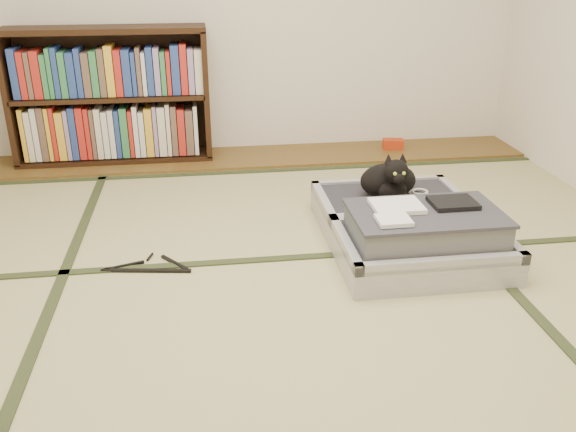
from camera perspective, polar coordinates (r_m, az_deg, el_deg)
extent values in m
plane|color=#C9C686|center=(2.64, 0.00, -8.07)|extent=(4.50, 4.50, 0.00)
cube|color=brown|center=(4.45, -3.66, 5.51)|extent=(4.00, 0.50, 0.02)
cube|color=#B32E0E|center=(4.67, 9.80, 6.66)|extent=(0.16, 0.12, 0.07)
cube|color=#2D381E|center=(2.70, -21.77, -9.00)|extent=(0.05, 4.50, 0.01)
cube|color=#2D381E|center=(2.93, 19.88, -6.08)|extent=(0.05, 4.50, 0.01)
cube|color=#2D381E|center=(2.98, -1.09, -4.02)|extent=(4.00, 0.05, 0.01)
cube|color=#2D381E|center=(4.17, -3.31, 4.18)|extent=(4.00, 0.05, 0.01)
cube|color=black|center=(4.57, -24.43, 9.93)|extent=(0.04, 0.31, 0.86)
cube|color=black|center=(4.39, -7.66, 11.32)|extent=(0.04, 0.31, 0.86)
cube|color=black|center=(4.54, -15.61, 5.32)|extent=(1.34, 0.31, 0.04)
cube|color=black|center=(4.36, -16.90, 16.35)|extent=(1.34, 0.31, 0.04)
cube|color=black|center=(4.43, -16.23, 10.70)|extent=(1.28, 0.31, 0.03)
cube|color=black|center=(4.57, -16.02, 11.12)|extent=(1.34, 0.02, 0.86)
cube|color=gray|center=(4.46, -15.94, 7.92)|extent=(1.20, 0.21, 0.36)
cube|color=gray|center=(4.38, -16.54, 13.06)|extent=(1.20, 0.21, 0.33)
cube|color=#B5B6BA|center=(2.95, 12.46, -3.47)|extent=(0.79, 0.53, 0.14)
cube|color=#292930|center=(2.94, 12.52, -2.85)|extent=(0.71, 0.44, 0.10)
cube|color=#B5B6BA|center=(2.72, 14.30, -4.36)|extent=(0.79, 0.04, 0.05)
cube|color=#B5B6BA|center=(3.13, 11.09, -0.29)|extent=(0.79, 0.04, 0.05)
cube|color=#B5B6BA|center=(2.82, 5.42, -2.69)|extent=(0.04, 0.53, 0.05)
cube|color=#B5B6BA|center=(3.07, 19.15, -1.68)|extent=(0.04, 0.53, 0.05)
cube|color=#B5B6BA|center=(3.40, 9.50, 0.48)|extent=(0.79, 0.53, 0.14)
cube|color=#292930|center=(3.39, 9.54, 1.04)|extent=(0.71, 0.44, 0.10)
cube|color=#B5B6BA|center=(3.16, 10.85, 0.02)|extent=(0.79, 0.04, 0.05)
cube|color=#B5B6BA|center=(3.59, 8.45, 3.06)|extent=(0.79, 0.04, 0.05)
cube|color=#B5B6BA|center=(3.29, 3.34, 1.31)|extent=(0.04, 0.53, 0.05)
cube|color=#B5B6BA|center=(3.50, 15.43, 1.92)|extent=(0.04, 0.53, 0.05)
cylinder|color=black|center=(3.14, 10.98, -0.05)|extent=(0.71, 0.03, 0.03)
cube|color=gray|center=(2.90, 12.68, -1.15)|extent=(0.67, 0.41, 0.14)
cube|color=#3B3B43|center=(2.87, 12.82, 0.29)|extent=(0.70, 0.43, 0.02)
cube|color=white|center=(2.86, 10.13, 0.95)|extent=(0.23, 0.19, 0.02)
cube|color=black|center=(2.96, 15.19, 1.22)|extent=(0.21, 0.17, 0.02)
cube|color=white|center=(2.71, 9.86, -0.39)|extent=(0.15, 0.13, 0.02)
cube|color=white|center=(2.67, 9.60, -6.14)|extent=(0.06, 0.01, 0.04)
cube|color=white|center=(2.71, 12.14, -6.15)|extent=(0.05, 0.01, 0.04)
cube|color=orange|center=(2.85, 19.18, -5.18)|extent=(0.05, 0.01, 0.04)
cube|color=#197F33|center=(2.81, 17.89, -4.96)|extent=(0.04, 0.01, 0.03)
ellipsoid|color=black|center=(3.34, 9.34, 3.29)|extent=(0.31, 0.20, 0.19)
ellipsoid|color=black|center=(3.26, 9.77, 2.40)|extent=(0.15, 0.11, 0.11)
ellipsoid|color=black|center=(3.20, 10.07, 4.14)|extent=(0.13, 0.12, 0.12)
sphere|color=black|center=(3.16, 10.33, 3.46)|extent=(0.06, 0.06, 0.06)
cone|color=black|center=(3.18, 9.39, 5.31)|extent=(0.05, 0.06, 0.06)
cone|color=black|center=(3.21, 10.69, 5.35)|extent=(0.05, 0.06, 0.06)
sphere|color=#A5BF33|center=(3.14, 9.98, 3.91)|extent=(0.02, 0.02, 0.02)
sphere|color=#A5BF33|center=(3.15, 10.79, 3.94)|extent=(0.02, 0.02, 0.02)
cylinder|color=black|center=(3.48, 10.48, 2.83)|extent=(0.19, 0.11, 0.03)
torus|color=white|center=(3.43, 12.10, 2.06)|extent=(0.11, 0.11, 0.01)
torus|color=white|center=(3.42, 12.23, 2.23)|extent=(0.09, 0.09, 0.01)
cube|color=black|center=(2.94, -12.97, -5.00)|extent=(0.40, 0.08, 0.01)
cube|color=black|center=(3.01, -15.21, -4.56)|extent=(0.20, 0.08, 0.01)
cube|color=black|center=(2.98, -10.55, -4.33)|extent=(0.14, 0.17, 0.01)
cylinder|color=black|center=(3.06, -12.79, -3.74)|extent=(0.03, 0.07, 0.01)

